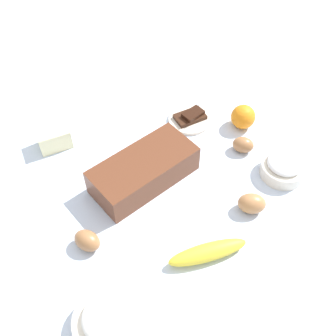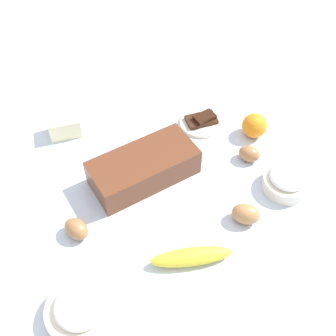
% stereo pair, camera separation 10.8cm
% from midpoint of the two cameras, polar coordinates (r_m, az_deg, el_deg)
% --- Properties ---
extents(ground_plane, '(2.40, 2.40, 0.02)m').
position_cam_midpoint_polar(ground_plane, '(1.12, -2.76, -1.81)').
color(ground_plane, silver).
extents(loaf_pan, '(0.30, 0.19, 0.08)m').
position_cam_midpoint_polar(loaf_pan, '(1.08, -6.25, -0.46)').
color(loaf_pan, brown).
rests_on(loaf_pan, ground_plane).
extents(flour_bowl, '(0.15, 0.15, 0.06)m').
position_cam_midpoint_polar(flour_bowl, '(0.91, -11.83, -20.31)').
color(flour_bowl, silver).
rests_on(flour_bowl, ground_plane).
extents(sugar_bowl, '(0.12, 0.12, 0.06)m').
position_cam_midpoint_polar(sugar_bowl, '(1.12, 13.18, 0.01)').
color(sugar_bowl, silver).
rests_on(sugar_bowl, ground_plane).
extents(banana, '(0.19, 0.08, 0.04)m').
position_cam_midpoint_polar(banana, '(0.96, 2.30, -11.84)').
color(banana, yellow).
rests_on(banana, ground_plane).
extents(orange_fruit, '(0.07, 0.07, 0.07)m').
position_cam_midpoint_polar(orange_fruit, '(1.23, 7.93, 6.93)').
color(orange_fruit, orange).
rests_on(orange_fruit, ground_plane).
extents(butter_block, '(0.09, 0.07, 0.06)m').
position_cam_midpoint_polar(butter_block, '(1.22, -18.04, 3.89)').
color(butter_block, '#F4EDB2').
rests_on(butter_block, ground_plane).
extents(egg_near_butter, '(0.09, 0.08, 0.05)m').
position_cam_midpoint_polar(egg_near_butter, '(1.04, 8.67, -5.08)').
color(egg_near_butter, '#B57B4A').
rests_on(egg_near_butter, ground_plane).
extents(egg_beside_bowl, '(0.08, 0.08, 0.05)m').
position_cam_midpoint_polar(egg_beside_bowl, '(1.00, -14.26, -9.95)').
color(egg_beside_bowl, '#9F6A40').
rests_on(egg_beside_bowl, ground_plane).
extents(egg_loose, '(0.07, 0.07, 0.05)m').
position_cam_midpoint_polar(egg_loose, '(1.17, 7.82, 3.06)').
color(egg_loose, '#A36D42').
rests_on(egg_loose, ground_plane).
extents(chocolate_plate, '(0.13, 0.13, 0.03)m').
position_cam_midpoint_polar(chocolate_plate, '(1.25, 0.64, 6.81)').
color(chocolate_plate, silver).
rests_on(chocolate_plate, ground_plane).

